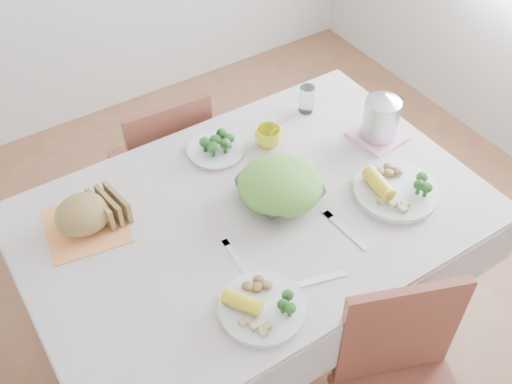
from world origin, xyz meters
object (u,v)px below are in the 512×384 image
salad_bowl (280,192)px  electric_kettle (382,112)px  dining_table (254,280)px  chair_far (160,155)px  dinner_plate_right (396,192)px  yellow_mug (268,137)px  dinner_plate_left (262,308)px

salad_bowl → electric_kettle: size_ratio=1.44×
dining_table → chair_far: bearing=91.3°
electric_kettle → dinner_plate_right: bearing=-107.6°
salad_bowl → yellow_mug: bearing=64.2°
yellow_mug → electric_kettle: electric_kettle is taller
dining_table → dinner_plate_right: 0.63m
electric_kettle → dinner_plate_left: bearing=-140.9°
salad_bowl → dinner_plate_right: salad_bowl is taller
chair_far → dinner_plate_right: 1.09m
dining_table → chair_far: chair_far is taller
dinner_plate_left → dinner_plate_right: bearing=12.7°
dining_table → electric_kettle: 0.78m
chair_far → dinner_plate_right: chair_far is taller
dining_table → yellow_mug: yellow_mug is taller
dinner_plate_right → electric_kettle: electric_kettle is taller
chair_far → yellow_mug: (0.24, -0.49, 0.34)m
salad_bowl → yellow_mug: size_ratio=2.72×
salad_bowl → yellow_mug: 0.28m
dinner_plate_right → yellow_mug: size_ratio=2.94×
dinner_plate_right → electric_kettle: 0.32m
dining_table → electric_kettle: bearing=6.1°
dining_table → salad_bowl: size_ratio=5.25×
salad_bowl → yellow_mug: yellow_mug is taller
salad_bowl → dinner_plate_right: 0.40m
yellow_mug → dinner_plate_right: bearing=-63.6°
dinner_plate_right → electric_kettle: bearing=60.5°
dinner_plate_right → dinner_plate_left: bearing=-167.3°
dining_table → chair_far: (-0.02, 0.74, 0.09)m
dining_table → dinner_plate_left: (-0.19, -0.34, 0.40)m
dining_table → yellow_mug: (0.22, 0.25, 0.43)m
chair_far → dinner_plate_left: 1.13m
dining_table → electric_kettle: electric_kettle is taller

